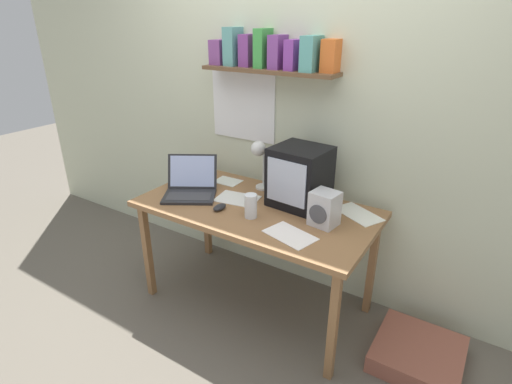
# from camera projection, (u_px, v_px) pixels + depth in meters

# --- Properties ---
(ground_plane) EXTENTS (12.00, 12.00, 0.00)m
(ground_plane) POSITION_uv_depth(u_px,v_px,m) (256.00, 301.00, 2.85)
(ground_plane) COLOR #645D51
(back_wall) EXTENTS (5.60, 0.24, 2.60)m
(back_wall) POSITION_uv_depth(u_px,v_px,m) (293.00, 106.00, 2.68)
(back_wall) COLOR beige
(back_wall) RESTS_ON ground_plane
(corner_desk) EXTENTS (1.51, 0.78, 0.75)m
(corner_desk) POSITION_uv_depth(u_px,v_px,m) (256.00, 215.00, 2.57)
(corner_desk) COLOR olive
(corner_desk) RESTS_ON ground_plane
(crt_monitor) EXTENTS (0.35, 0.34, 0.38)m
(crt_monitor) POSITION_uv_depth(u_px,v_px,m) (300.00, 177.00, 2.50)
(crt_monitor) COLOR black
(crt_monitor) RESTS_ON corner_desk
(laptop) EXTENTS (0.46, 0.46, 0.24)m
(laptop) POSITION_uv_depth(u_px,v_px,m) (191.00, 185.00, 2.70)
(laptop) COLOR #232326
(laptop) RESTS_ON corner_desk
(desk_lamp) EXTENTS (0.11, 0.17, 0.36)m
(desk_lamp) POSITION_uv_depth(u_px,v_px,m) (260.00, 155.00, 2.68)
(desk_lamp) COLOR silver
(desk_lamp) RESTS_ON corner_desk
(juice_glass) EXTENTS (0.08, 0.08, 0.15)m
(juice_glass) POSITION_uv_depth(u_px,v_px,m) (251.00, 207.00, 2.38)
(juice_glass) COLOR white
(juice_glass) RESTS_ON corner_desk
(space_heater) EXTENTS (0.17, 0.16, 0.21)m
(space_heater) POSITION_uv_depth(u_px,v_px,m) (324.00, 209.00, 2.28)
(space_heater) COLOR silver
(space_heater) RESTS_ON corner_desk
(computer_mouse) EXTENTS (0.06, 0.11, 0.03)m
(computer_mouse) POSITION_uv_depth(u_px,v_px,m) (220.00, 207.00, 2.50)
(computer_mouse) COLOR #232326
(computer_mouse) RESTS_ON corner_desk
(printed_handout) EXTENTS (0.34, 0.28, 0.00)m
(printed_handout) POSITION_uv_depth(u_px,v_px,m) (358.00, 214.00, 2.44)
(printed_handout) COLOR white
(printed_handout) RESTS_ON corner_desk
(open_notebook) EXTENTS (0.30, 0.24, 0.00)m
(open_notebook) POSITION_uv_depth(u_px,v_px,m) (237.00, 199.00, 2.64)
(open_notebook) COLOR silver
(open_notebook) RESTS_ON corner_desk
(loose_paper_near_laptop) EXTENTS (0.19, 0.15, 0.00)m
(loose_paper_near_laptop) POSITION_uv_depth(u_px,v_px,m) (228.00, 181.00, 2.92)
(loose_paper_near_laptop) COLOR white
(loose_paper_near_laptop) RESTS_ON corner_desk
(loose_paper_near_monitor) EXTENTS (0.32, 0.24, 0.00)m
(loose_paper_near_monitor) POSITION_uv_depth(u_px,v_px,m) (290.00, 235.00, 2.20)
(loose_paper_near_monitor) COLOR white
(loose_paper_near_monitor) RESTS_ON corner_desk
(floor_cushion) EXTENTS (0.48, 0.48, 0.11)m
(floor_cushion) POSITION_uv_depth(u_px,v_px,m) (418.00, 354.00, 2.32)
(floor_cushion) COLOR #995644
(floor_cushion) RESTS_ON ground_plane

